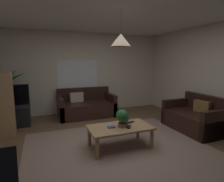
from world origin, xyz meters
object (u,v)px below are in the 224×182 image
Objects in this scene: remote_on_table_0 at (129,127)px; tv_stand at (11,117)px; book_on_table_0 at (111,127)px; remote_on_table_1 at (131,122)px; coffee_table at (120,130)px; tv at (9,96)px; couch_right_side at (195,119)px; potted_palm_corner at (8,97)px; couch_under_window at (86,107)px; potted_plant_on_table at (123,118)px; pendant_lamp at (121,40)px.

tv_stand reaches higher than remote_on_table_0.
book_on_table_0 is 0.83× the size of remote_on_table_1.
coffee_table is 2.93m from tv.
potted_palm_corner is (-4.23, 2.26, 0.42)m from couch_right_side.
remote_on_table_0 is 0.18× the size of tv_stand.
potted_palm_corner reaches higher than book_on_table_0.
book_on_table_0 is (-2.24, -0.19, 0.15)m from couch_right_side.
coffee_table is 0.20m from book_on_table_0.
tv is (-4.15, 1.81, 0.52)m from couch_right_side.
book_on_table_0 is at bearing -91.81° from couch_under_window.
potted_palm_corner is (-2.21, 2.49, 0.10)m from potted_plant_on_table.
potted_palm_corner is at bearing 30.82° from remote_on_table_1.
potted_plant_on_table is (-0.25, -0.16, 0.17)m from remote_on_table_1.
remote_on_table_1 is at bearing -38.65° from tv_stand.
couch_right_side reaches higher than potted_plant_on_table.
remote_on_table_1 is at bearing -79.64° from couch_under_window.
couch_right_side is at bearing 5.53° from coffee_table.
tv is 3.14m from pendant_lamp.
couch_right_side is 2.06m from potted_plant_on_table.
tv is 1.44× the size of pendant_lamp.
potted_plant_on_table is (0.04, -0.03, 0.24)m from coffee_table.
coffee_table is 1.64m from pendant_lamp.
potted_palm_corner reaches higher than coffee_table.
remote_on_table_1 is at bearing 14.65° from book_on_table_0.
tv_stand is at bearing 170.32° from remote_on_table_0.
potted_plant_on_table is 0.38× the size of tv_stand.
couch_right_side reaches higher than remote_on_table_1.
coffee_table is 8.91× the size of book_on_table_0.
couch_right_side is at bearing -23.80° from tv_stand.
remote_on_table_1 is 0.47× the size of potted_plant_on_table.
tv_stand is at bearing -172.85° from couch_under_window.
pendant_lamp is (-2.05, -0.20, 1.72)m from couch_right_side.
pendant_lamp is (2.18, -2.46, 1.30)m from potted_palm_corner.
couch_under_window and couch_right_side have the same top height.
remote_on_table_1 is 0.34m from potted_plant_on_table.
book_on_table_0 is 2.79m from tv.
couch_under_window is 2.19m from remote_on_table_1.
couch_right_side is 8.50× the size of remote_on_table_0.
couch_under_window is at bearing 7.15° from tv_stand.
pendant_lamp is (-0.04, 0.03, 1.40)m from potted_plant_on_table.
couch_under_window is 2.34m from potted_plant_on_table.
couch_under_window is 3.00m from couch_right_side.
couch_under_window is 4.82× the size of potted_plant_on_table.
tv_stand is 0.54m from tv.
tv_stand reaches higher than coffee_table.
book_on_table_0 is (-0.18, 0.01, 0.07)m from coffee_table.
couch_under_window reaches higher than book_on_table_0.
pendant_lamp is (2.09, -2.03, 1.75)m from tv_stand.
remote_on_table_0 is at bearing -47.80° from potted_palm_corner.
remote_on_table_0 is 0.47× the size of potted_plant_on_table.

